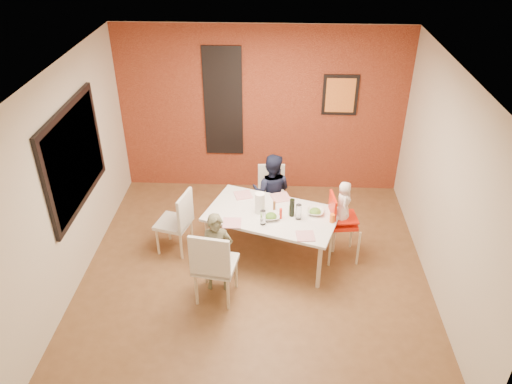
{
  "coord_description": "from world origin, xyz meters",
  "views": [
    {
      "loc": [
        0.25,
        -5.1,
        4.37
      ],
      "look_at": [
        0.0,
        0.3,
        1.05
      ],
      "focal_mm": 35.0,
      "sensor_mm": 36.0,
      "label": 1
    }
  ],
  "objects_px": {
    "toddler": "(344,203)",
    "child_far": "(272,192)",
    "high_chair": "(340,221)",
    "wine_bottle": "(292,208)",
    "paper_towel_roll": "(260,203)",
    "dining_table": "(272,217)",
    "chair_left": "(179,219)",
    "child_near": "(217,253)",
    "chair_far": "(271,190)",
    "chair_near": "(213,264)"
  },
  "relations": [
    {
      "from": "paper_towel_roll",
      "to": "child_far",
      "type": "bearing_deg",
      "value": 78.32
    },
    {
      "from": "chair_left",
      "to": "chair_far",
      "type": "bearing_deg",
      "value": 139.94
    },
    {
      "from": "paper_towel_roll",
      "to": "chair_far",
      "type": "bearing_deg",
      "value": 81.53
    },
    {
      "from": "high_chair",
      "to": "chair_far",
      "type": "bearing_deg",
      "value": 38.36
    },
    {
      "from": "child_near",
      "to": "paper_towel_roll",
      "type": "relative_size",
      "value": 3.76
    },
    {
      "from": "wine_bottle",
      "to": "child_far",
      "type": "bearing_deg",
      "value": 110.07
    },
    {
      "from": "dining_table",
      "to": "child_far",
      "type": "relative_size",
      "value": 1.58
    },
    {
      "from": "toddler",
      "to": "child_far",
      "type": "bearing_deg",
      "value": 55.73
    },
    {
      "from": "chair_far",
      "to": "high_chair",
      "type": "distance_m",
      "value": 1.31
    },
    {
      "from": "high_chair",
      "to": "child_far",
      "type": "distance_m",
      "value": 1.14
    },
    {
      "from": "high_chair",
      "to": "toddler",
      "type": "xyz_separation_m",
      "value": [
        0.03,
        0.01,
        0.29
      ]
    },
    {
      "from": "toddler",
      "to": "paper_towel_roll",
      "type": "height_order",
      "value": "toddler"
    },
    {
      "from": "high_chair",
      "to": "paper_towel_roll",
      "type": "height_order",
      "value": "paper_towel_roll"
    },
    {
      "from": "chair_left",
      "to": "child_far",
      "type": "relative_size",
      "value": 0.78
    },
    {
      "from": "high_chair",
      "to": "paper_towel_roll",
      "type": "bearing_deg",
      "value": 83.7
    },
    {
      "from": "chair_far",
      "to": "toddler",
      "type": "relative_size",
      "value": 1.45
    },
    {
      "from": "dining_table",
      "to": "chair_left",
      "type": "distance_m",
      "value": 1.28
    },
    {
      "from": "chair_left",
      "to": "dining_table",
      "type": "bearing_deg",
      "value": 101.7
    },
    {
      "from": "chair_near",
      "to": "paper_towel_roll",
      "type": "height_order",
      "value": "chair_near"
    },
    {
      "from": "chair_far",
      "to": "paper_towel_roll",
      "type": "relative_size",
      "value": 2.99
    },
    {
      "from": "child_near",
      "to": "paper_towel_roll",
      "type": "bearing_deg",
      "value": 49.81
    },
    {
      "from": "chair_left",
      "to": "wine_bottle",
      "type": "xyz_separation_m",
      "value": [
        1.52,
        -0.11,
        0.31
      ]
    },
    {
      "from": "child_far",
      "to": "paper_towel_roll",
      "type": "relative_size",
      "value": 4.15
    },
    {
      "from": "child_far",
      "to": "high_chair",
      "type": "bearing_deg",
      "value": 152.54
    },
    {
      "from": "chair_near",
      "to": "child_far",
      "type": "distance_m",
      "value": 1.75
    },
    {
      "from": "child_near",
      "to": "child_far",
      "type": "xyz_separation_m",
      "value": [
        0.64,
        1.37,
        0.06
      ]
    },
    {
      "from": "child_near",
      "to": "child_far",
      "type": "distance_m",
      "value": 1.52
    },
    {
      "from": "child_near",
      "to": "wine_bottle",
      "type": "distance_m",
      "value": 1.14
    },
    {
      "from": "chair_far",
      "to": "paper_towel_roll",
      "type": "bearing_deg",
      "value": -101.94
    },
    {
      "from": "chair_far",
      "to": "child_far",
      "type": "height_order",
      "value": "child_far"
    },
    {
      "from": "child_near",
      "to": "high_chair",
      "type": "bearing_deg",
      "value": 19.8
    },
    {
      "from": "chair_far",
      "to": "wine_bottle",
      "type": "height_order",
      "value": "wine_bottle"
    },
    {
      "from": "dining_table",
      "to": "toddler",
      "type": "relative_size",
      "value": 3.19
    },
    {
      "from": "chair_far",
      "to": "paper_towel_roll",
      "type": "xyz_separation_m",
      "value": [
        -0.14,
        -0.93,
        0.36
      ]
    },
    {
      "from": "dining_table",
      "to": "child_near",
      "type": "bearing_deg",
      "value": -134.8
    },
    {
      "from": "chair_left",
      "to": "child_far",
      "type": "bearing_deg",
      "value": 131.92
    },
    {
      "from": "chair_left",
      "to": "high_chair",
      "type": "bearing_deg",
      "value": 103.64
    },
    {
      "from": "dining_table",
      "to": "child_near",
      "type": "xyz_separation_m",
      "value": [
        -0.66,
        -0.66,
        -0.1
      ]
    },
    {
      "from": "chair_near",
      "to": "chair_left",
      "type": "relative_size",
      "value": 1.12
    },
    {
      "from": "chair_far",
      "to": "toddler",
      "type": "bearing_deg",
      "value": -47.38
    },
    {
      "from": "high_chair",
      "to": "wine_bottle",
      "type": "xyz_separation_m",
      "value": [
        -0.64,
        -0.07,
        0.24
      ]
    },
    {
      "from": "toddler",
      "to": "wine_bottle",
      "type": "relative_size",
      "value": 2.38
    },
    {
      "from": "wine_bottle",
      "to": "child_near",
      "type": "bearing_deg",
      "value": -145.96
    },
    {
      "from": "child_near",
      "to": "chair_far",
      "type": "bearing_deg",
      "value": 64.35
    },
    {
      "from": "wine_bottle",
      "to": "paper_towel_roll",
      "type": "height_order",
      "value": "paper_towel_roll"
    },
    {
      "from": "chair_far",
      "to": "high_chair",
      "type": "xyz_separation_m",
      "value": [
        0.92,
        -0.92,
        0.11
      ]
    },
    {
      "from": "chair_near",
      "to": "paper_towel_roll",
      "type": "relative_size",
      "value": 3.61
    },
    {
      "from": "dining_table",
      "to": "high_chair",
      "type": "bearing_deg",
      "value": 1.71
    },
    {
      "from": "child_far",
      "to": "wine_bottle",
      "type": "distance_m",
      "value": 0.83
    },
    {
      "from": "toddler",
      "to": "wine_bottle",
      "type": "xyz_separation_m",
      "value": [
        -0.67,
        -0.08,
        -0.05
      ]
    }
  ]
}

